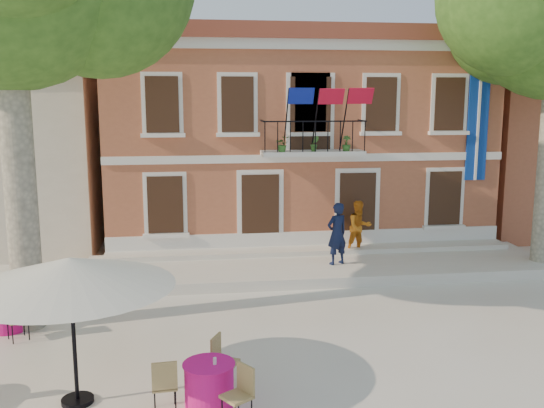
{
  "coord_description": "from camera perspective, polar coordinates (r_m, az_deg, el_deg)",
  "views": [
    {
      "loc": [
        -1.82,
        -12.99,
        5.22
      ],
      "look_at": [
        0.44,
        3.5,
        2.28
      ],
      "focal_mm": 40.0,
      "sensor_mm": 36.0,
      "label": 1
    }
  ],
  "objects": [
    {
      "name": "terrace",
      "position": [
        18.51,
        4.44,
        -5.91
      ],
      "size": [
        14.0,
        3.4,
        0.3
      ],
      "primitive_type": "cube",
      "color": "silver",
      "rests_on": "ground"
    },
    {
      "name": "pedestrian_navy",
      "position": [
        18.08,
        6.13,
        -2.79
      ],
      "size": [
        0.8,
        0.68,
        1.86
      ],
      "primitive_type": "imported",
      "rotation": [
        0.0,
        0.0,
        3.55
      ],
      "color": "#0F1734",
      "rests_on": "terrace"
    },
    {
      "name": "cafe_table_1",
      "position": [
        10.81,
        -5.94,
        -16.34
      ],
      "size": [
        1.69,
        1.87,
        0.95
      ],
      "color": "#C1126D",
      "rests_on": "ground"
    },
    {
      "name": "main_building",
      "position": [
        23.33,
        1.65,
        6.48
      ],
      "size": [
        13.5,
        9.59,
        7.5
      ],
      "color": "#B0603F",
      "rests_on": "ground"
    },
    {
      "name": "patio_umbrella",
      "position": [
        10.71,
        -18.48,
        -6.16
      ],
      "size": [
        3.49,
        3.49,
        2.6
      ],
      "color": "black",
      "rests_on": "ground"
    },
    {
      "name": "ground",
      "position": [
        14.11,
        0.17,
        -11.69
      ],
      "size": [
        90.0,
        90.0,
        0.0
      ],
      "primitive_type": "plane",
      "color": "beige",
      "rests_on": "ground"
    },
    {
      "name": "pedestrian_orange",
      "position": [
        19.44,
        8.21,
        -2.17
      ],
      "size": [
        0.93,
        0.79,
        1.7
      ],
      "primitive_type": "imported",
      "rotation": [
        0.0,
        0.0,
        0.2
      ],
      "color": "orange",
      "rests_on": "terrace"
    },
    {
      "name": "cafe_table_3",
      "position": [
        15.18,
        -23.62,
        -9.25
      ],
      "size": [
        1.64,
        1.87,
        0.95
      ],
      "color": "#C1126D",
      "rests_on": "ground"
    }
  ]
}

